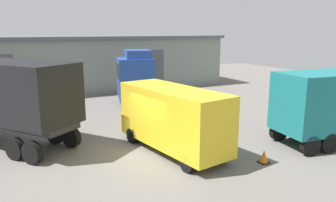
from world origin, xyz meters
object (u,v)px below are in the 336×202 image
object	(u,v)px
delivery_van_yellow	(171,117)
oil_drum	(167,117)
tractor_unit_blue	(142,80)
traffic_cone	(264,157)

from	to	relation	value
delivery_van_yellow	oil_drum	distance (m)	4.25
delivery_van_yellow	oil_drum	size ratio (longest dim) A/B	6.92
tractor_unit_blue	traffic_cone	xyz separation A→B (m)	(0.28, -12.02, -1.60)
tractor_unit_blue	oil_drum	size ratio (longest dim) A/B	7.78
oil_drum	traffic_cone	world-z (taller)	oil_drum
oil_drum	traffic_cone	distance (m)	6.82
traffic_cone	oil_drum	bearing A→B (deg)	98.47
tractor_unit_blue	traffic_cone	distance (m)	12.13
tractor_unit_blue	delivery_van_yellow	world-z (taller)	tractor_unit_blue
oil_drum	traffic_cone	size ratio (longest dim) A/B	1.60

